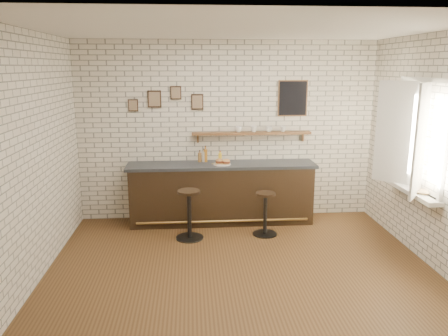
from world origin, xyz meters
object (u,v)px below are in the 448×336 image
at_px(book_upper, 417,191).
at_px(sandwich_plate, 222,164).
at_px(shelf_cup_d, 283,129).
at_px(shelf_cup_c, 269,129).
at_px(bitters_bottle_white, 204,156).
at_px(bitters_bottle_brown, 200,157).
at_px(bar_counter, 222,193).
at_px(bar_stool_right, 265,212).
at_px(book_lower, 418,193).
at_px(shelf_cup_a, 238,129).
at_px(bar_stool_left, 189,213).
at_px(condiment_bottle_yellow, 220,157).
at_px(ciabatta_sandwich, 223,161).
at_px(shelf_cup_b, 254,129).
at_px(bitters_bottle_amber, 205,155).

bearing_deg(book_upper, sandwich_plate, -175.85).
bearing_deg(shelf_cup_d, shelf_cup_c, -179.52).
height_order(bitters_bottle_white, shelf_cup_c, shelf_cup_c).
distance_m(bitters_bottle_brown, shelf_cup_d, 1.48).
bearing_deg(bar_counter, bitters_bottle_white, 151.01).
bearing_deg(bar_stool_right, bitters_bottle_brown, 141.36).
bearing_deg(bitters_bottle_white, book_lower, -33.11).
bearing_deg(bitters_bottle_brown, bar_counter, -24.01).
height_order(sandwich_plate, bar_stool_right, sandwich_plate).
xyz_separation_m(shelf_cup_c, book_upper, (1.68, -1.82, -0.59)).
height_order(shelf_cup_a, shelf_cup_c, shelf_cup_a).
xyz_separation_m(bitters_bottle_white, bar_stool_right, (0.92, -0.79, -0.74)).
bearing_deg(bar_stool_left, bitters_bottle_brown, 77.61).
distance_m(condiment_bottle_yellow, book_lower, 3.10).
xyz_separation_m(bitters_bottle_brown, shelf_cup_c, (1.17, 0.04, 0.45)).
distance_m(sandwich_plate, bitters_bottle_white, 0.38).
height_order(shelf_cup_a, book_upper, shelf_cup_a).
relative_size(sandwich_plate, ciabatta_sandwich, 1.11).
height_order(bitters_bottle_white, condiment_bottle_yellow, bitters_bottle_white).
bearing_deg(book_lower, bar_counter, 136.02).
xyz_separation_m(ciabatta_sandwich, book_lower, (2.48, -1.58, -0.12)).
height_order(condiment_bottle_yellow, shelf_cup_a, shelf_cup_a).
relative_size(bitters_bottle_white, shelf_cup_c, 2.03).
bearing_deg(shelf_cup_a, bar_counter, -173.20).
relative_size(bitters_bottle_white, bar_stool_right, 0.33).
bearing_deg(book_upper, book_lower, -54.05).
distance_m(bitters_bottle_white, shelf_cup_b, 0.95).
bearing_deg(bar_counter, shelf_cup_c, 13.82).
relative_size(bar_counter, shelf_cup_b, 28.73).
bearing_deg(shelf_cup_a, ciabatta_sandwich, -162.63).
xyz_separation_m(shelf_cup_d, book_upper, (1.45, -1.82, -0.59)).
bearing_deg(bar_stool_right, book_lower, -28.81).
xyz_separation_m(book_lower, book_upper, (0.00, 0.04, 0.02)).
xyz_separation_m(ciabatta_sandwich, book_upper, (2.48, -1.55, -0.11)).
relative_size(bitters_bottle_white, shelf_cup_d, 2.38).
bearing_deg(bitters_bottle_amber, bar_stool_right, -41.49).
relative_size(condiment_bottle_yellow, shelf_cup_a, 1.60).
bearing_deg(ciabatta_sandwich, bitters_bottle_amber, 139.60).
relative_size(condiment_bottle_yellow, book_upper, 0.94).
xyz_separation_m(bitters_bottle_brown, bitters_bottle_white, (0.07, 0.00, 0.01)).
xyz_separation_m(bar_stool_right, book_upper, (1.87, -0.99, 0.59)).
distance_m(ciabatta_sandwich, bitters_bottle_amber, 0.36).
bearing_deg(condiment_bottle_yellow, bar_counter, -85.75).
bearing_deg(ciabatta_sandwich, sandwich_plate, 180.00).
bearing_deg(shelf_cup_b, shelf_cup_a, 124.95).
distance_m(condiment_bottle_yellow, shelf_cup_c, 0.95).
bearing_deg(bar_stool_right, book_upper, -27.97).
height_order(ciabatta_sandwich, book_upper, ciabatta_sandwich).
height_order(bitters_bottle_amber, shelf_cup_c, shelf_cup_c).
bearing_deg(bar_counter, bitters_bottle_amber, 148.65).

